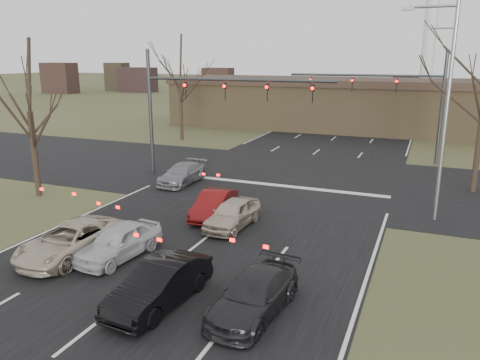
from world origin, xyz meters
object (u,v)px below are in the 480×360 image
(mast_arm_far, at_px, (401,93))
(car_grey_ahead, at_px, (182,174))
(car_white_sedan, at_px, (119,241))
(car_black_hatch, at_px, (160,284))
(mast_arm_near, at_px, (195,98))
(streetlight_right_near, at_px, (443,101))
(car_silver_ahead, at_px, (233,214))
(car_charcoal_sedan, at_px, (254,295))
(streetlight_right_far, at_px, (448,83))
(car_red_ahead, at_px, (214,204))
(car_silver_suv, at_px, (71,240))
(building, at_px, (367,105))

(mast_arm_far, height_order, car_grey_ahead, mast_arm_far)
(car_white_sedan, relative_size, car_black_hatch, 0.93)
(mast_arm_near, height_order, streetlight_right_near, streetlight_right_near)
(car_grey_ahead, relative_size, car_silver_ahead, 1.11)
(car_black_hatch, distance_m, car_charcoal_sedan, 2.96)
(car_white_sedan, bearing_deg, streetlight_right_far, 72.54)
(streetlight_right_far, xyz_separation_m, car_silver_ahead, (-8.82, -21.52, -4.95))
(car_charcoal_sedan, bearing_deg, car_red_ahead, 128.69)
(streetlight_right_near, xyz_separation_m, car_black_hatch, (-7.71, -11.70, -4.91))
(car_silver_suv, bearing_deg, car_grey_ahead, 98.85)
(car_red_ahead, bearing_deg, car_silver_suv, -122.42)
(car_silver_suv, relative_size, car_white_sedan, 1.22)
(streetlight_right_far, xyz_separation_m, car_grey_ahead, (-14.68, -15.64, -4.98))
(car_charcoal_sedan, bearing_deg, mast_arm_near, 128.95)
(mast_arm_near, distance_m, streetlight_right_far, 20.20)
(car_silver_ahead, bearing_deg, streetlight_right_near, 31.97)
(mast_arm_near, relative_size, car_silver_ahead, 3.24)
(car_silver_suv, relative_size, car_grey_ahead, 1.13)
(car_white_sedan, distance_m, car_red_ahead, 5.84)
(mast_arm_near, height_order, car_silver_suv, mast_arm_near)
(streetlight_right_far, distance_m, car_white_sedan, 29.08)
(building, bearing_deg, car_silver_ahead, -92.64)
(building, height_order, streetlight_right_near, streetlight_right_near)
(car_red_ahead, bearing_deg, building, 78.81)
(streetlight_right_far, bearing_deg, mast_arm_near, -136.11)
(mast_arm_near, xyz_separation_m, car_white_sedan, (3.02, -12.24, -4.42))
(streetlight_right_near, bearing_deg, building, 103.69)
(car_silver_ahead, bearing_deg, building, 90.83)
(car_silver_suv, bearing_deg, mast_arm_near, 97.42)
(streetlight_right_near, bearing_deg, car_white_sedan, -140.07)
(car_silver_suv, height_order, car_silver_ahead, car_silver_suv)
(streetlight_right_near, xyz_separation_m, car_grey_ahead, (-14.18, 1.36, -4.98))
(mast_arm_near, distance_m, streetlight_right_near, 14.38)
(car_charcoal_sedan, height_order, car_red_ahead, car_red_ahead)
(car_black_hatch, relative_size, car_silver_ahead, 1.10)
(mast_arm_far, xyz_separation_m, car_charcoal_sedan, (-2.18, -24.06, -4.42))
(car_red_ahead, bearing_deg, car_silver_ahead, -40.98)
(car_white_sedan, distance_m, car_charcoal_sedan, 6.48)
(streetlight_right_far, relative_size, car_grey_ahead, 2.41)
(building, xyz_separation_m, car_charcoal_sedan, (2.00, -39.06, -2.07))
(streetlight_right_near, bearing_deg, car_grey_ahead, 174.53)
(mast_arm_near, relative_size, car_grey_ahead, 2.92)
(mast_arm_near, bearing_deg, mast_arm_far, 41.22)
(streetlight_right_near, xyz_separation_m, car_silver_ahead, (-8.32, -4.52, -4.95))
(car_black_hatch, bearing_deg, mast_arm_far, 83.03)
(car_red_ahead, height_order, car_silver_ahead, car_silver_ahead)
(building, height_order, car_black_hatch, building)
(car_silver_suv, height_order, car_grey_ahead, car_silver_suv)
(mast_arm_far, relative_size, car_white_sedan, 2.89)
(building, xyz_separation_m, streetlight_right_far, (7.32, -11.00, 2.92))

